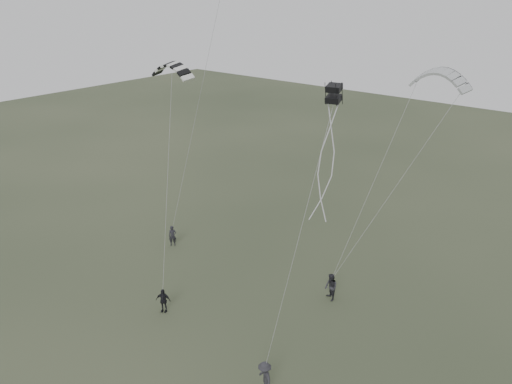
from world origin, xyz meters
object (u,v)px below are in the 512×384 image
Objects in this scene: flyer_right at (331,287)px; kite_box at (334,93)px; kite_striped at (172,64)px; flyer_far at (265,378)px; flyer_center at (163,300)px; kite_pale_large at (441,71)px; flyer_left at (173,236)px.

flyer_right is 15.61m from kite_box.
flyer_right is 17.35m from kite_striped.
flyer_center is at bearing -156.61° from flyer_far.
kite_pale_large is 1.13× the size of kite_striped.
flyer_center is 17.50m from kite_box.
flyer_center is 9.06m from flyer_far.
flyer_far is at bearing -138.87° from kite_box.
kite_striped is 14.77m from kite_box.
kite_striped reaches higher than flyer_far.
kite_striped is (-13.83, -8.80, 0.15)m from kite_pale_large.
flyer_right is 14.78m from kite_pale_large.
kite_box reaches higher than flyer_far.
kite_box reaches higher than kite_striped.
kite_box reaches higher than flyer_right.
flyer_center is 14.73m from kite_striped.
flyer_left is 13.35m from flyer_right.
kite_pale_large is 5.48× the size of kite_box.
kite_box is at bearing -29.99° from flyer_right.
kite_pale_large is at bearing 76.93° from kite_box.
kite_pale_large is at bearing -20.42° from flyer_left.
kite_box is (0.36, -12.88, 0.74)m from kite_pale_large.
flyer_far is at bearing -24.13° from kite_striped.
kite_pale_large is (16.12, 7.79, 13.15)m from flyer_left.
flyer_far reaches higher than flyer_center.
flyer_left reaches higher than flyer_center.
kite_striped reaches higher than flyer_center.
flyer_left is 0.44× the size of kite_pale_large.
kite_striped is (2.29, -1.01, 13.30)m from flyer_left.
flyer_left is 16.64m from flyer_far.
flyer_far is at bearing -85.15° from kite_pale_large.
kite_box is at bearing -63.36° from flyer_left.
flyer_left is 2.40× the size of kite_box.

